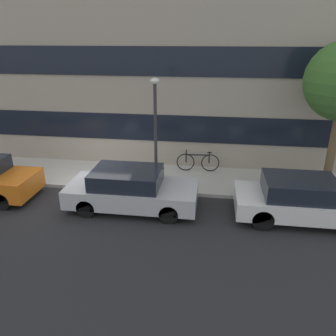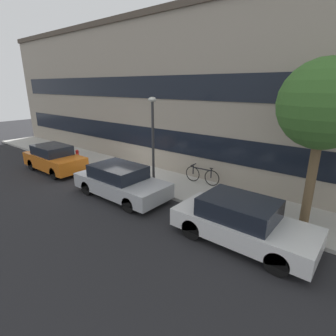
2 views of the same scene
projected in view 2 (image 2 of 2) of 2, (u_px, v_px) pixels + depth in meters
name	position (u px, v px, depth m)	size (l,w,h in m)	color
ground_plane	(114.00, 180.00, 12.88)	(56.00, 56.00, 0.00)	#232326
sidewalk_strip	(133.00, 172.00, 13.82)	(28.00, 2.59, 0.13)	#B2AFA8
rowhouse_facade	(154.00, 95.00, 13.92)	(28.00, 1.02, 7.92)	gray
parked_car_orange	(54.00, 159.00, 14.05)	(3.85, 1.63, 1.40)	#D16619
parked_car_silver	(121.00, 181.00, 10.83)	(4.18, 1.78, 1.33)	#B2B5BA
parked_car_white	(242.00, 221.00, 7.63)	(4.05, 1.74, 1.34)	silver
fire_hydrant	(78.00, 156.00, 15.16)	(0.44, 0.25, 0.78)	red
bicycle	(202.00, 175.00, 11.98)	(1.73, 0.44, 0.83)	black
street_tree	(324.00, 106.00, 7.31)	(2.54, 2.54, 5.09)	brown
lamp_post	(153.00, 132.00, 10.93)	(0.32, 0.32, 3.88)	#2D2D30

